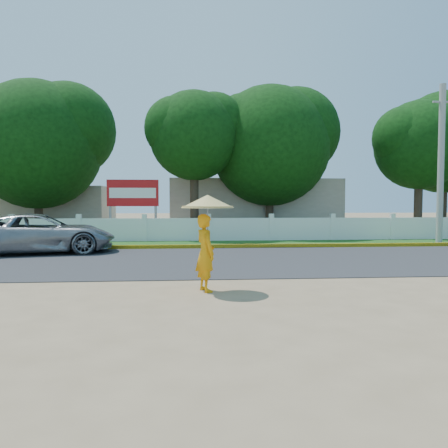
# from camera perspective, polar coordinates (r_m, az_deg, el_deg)

# --- Properties ---
(ground) EXTENTS (120.00, 120.00, 0.00)m
(ground) POSITION_cam_1_polar(r_m,az_deg,el_deg) (9.60, 0.96, -8.40)
(ground) COLOR #9E8460
(ground) RESTS_ON ground
(road) EXTENTS (60.00, 7.00, 0.02)m
(road) POSITION_cam_1_polar(r_m,az_deg,el_deg) (14.03, -0.81, -4.73)
(road) COLOR #38383A
(road) RESTS_ON ground
(grass_verge) EXTENTS (60.00, 3.50, 0.03)m
(grass_verge) POSITION_cam_1_polar(r_m,az_deg,el_deg) (19.23, -1.83, -2.62)
(grass_verge) COLOR #2D601E
(grass_verge) RESTS_ON ground
(curb) EXTENTS (40.00, 0.18, 0.16)m
(curb) POSITION_cam_1_polar(r_m,az_deg,el_deg) (17.54, -1.57, -2.95)
(curb) COLOR yellow
(curb) RESTS_ON ground
(fence) EXTENTS (40.00, 0.10, 1.10)m
(fence) POSITION_cam_1_polar(r_m,az_deg,el_deg) (20.63, -2.02, -0.75)
(fence) COLOR silver
(fence) RESTS_ON ground
(building_near) EXTENTS (10.00, 6.00, 3.20)m
(building_near) POSITION_cam_1_polar(r_m,az_deg,el_deg) (27.65, 3.58, 2.38)
(building_near) COLOR #B7AD99
(building_near) RESTS_ON ground
(building_far) EXTENTS (8.00, 5.00, 2.80)m
(building_far) POSITION_cam_1_polar(r_m,az_deg,el_deg) (29.80, -22.33, 1.82)
(building_far) COLOR #B7AD99
(building_far) RESTS_ON ground
(utility_pole) EXTENTS (0.28, 0.28, 7.13)m
(utility_pole) POSITION_cam_1_polar(r_m,az_deg,el_deg) (22.08, 26.47, 7.02)
(utility_pole) COLOR gray
(utility_pole) RESTS_ON ground
(vehicle) EXTENTS (5.57, 3.43, 1.44)m
(vehicle) POSITION_cam_1_polar(r_m,az_deg,el_deg) (17.18, -22.76, -1.17)
(vehicle) COLOR gray
(vehicle) RESTS_ON ground
(monk_with_parasol) EXTENTS (1.12, 1.12, 2.03)m
(monk_with_parasol) POSITION_cam_1_polar(r_m,az_deg,el_deg) (9.13, -2.32, -0.62)
(monk_with_parasol) COLOR orange
(monk_with_parasol) RESTS_ON ground
(billboard) EXTENTS (2.50, 0.13, 2.95)m
(billboard) POSITION_cam_1_polar(r_m,az_deg,el_deg) (21.84, -11.82, 3.57)
(billboard) COLOR gray
(billboard) RESTS_ON ground
(tree_row) EXTENTS (39.35, 7.85, 8.43)m
(tree_row) POSITION_cam_1_polar(r_m,az_deg,el_deg) (24.18, 2.55, 10.14)
(tree_row) COLOR #473828
(tree_row) RESTS_ON ground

